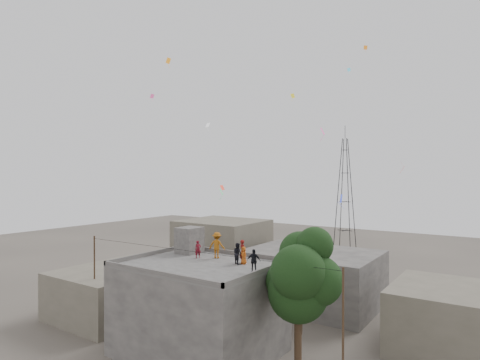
# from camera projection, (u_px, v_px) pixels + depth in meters

# --- Properties ---
(ground) EXTENTS (140.00, 140.00, 0.00)m
(ground) POSITION_uv_depth(u_px,v_px,m) (199.00, 352.00, 27.47)
(ground) COLOR #433D37
(ground) RESTS_ON ground
(main_building) EXTENTS (10.00, 8.00, 6.10)m
(main_building) POSITION_uv_depth(u_px,v_px,m) (199.00, 308.00, 27.44)
(main_building) COLOR #444340
(main_building) RESTS_ON ground
(parapet) EXTENTS (10.00, 8.00, 0.30)m
(parapet) POSITION_uv_depth(u_px,v_px,m) (199.00, 262.00, 27.41)
(parapet) COLOR #444340
(parapet) RESTS_ON main_building
(stair_head_box) EXTENTS (1.60, 1.80, 2.00)m
(stair_head_box) POSITION_uv_depth(u_px,v_px,m) (189.00, 240.00, 31.35)
(stair_head_box) COLOR #444340
(stair_head_box) RESTS_ON main_building
(neighbor_west) EXTENTS (8.00, 10.00, 4.00)m
(neighbor_west) POSITION_uv_depth(u_px,v_px,m) (118.00, 291.00, 35.30)
(neighbor_west) COLOR #5D5749
(neighbor_west) RESTS_ON ground
(neighbor_north) EXTENTS (12.00, 9.00, 5.00)m
(neighbor_north) POSITION_uv_depth(u_px,v_px,m) (311.00, 278.00, 37.89)
(neighbor_north) COLOR #444340
(neighbor_north) RESTS_ON ground
(neighbor_northwest) EXTENTS (9.00, 8.00, 7.00)m
(neighbor_northwest) POSITION_uv_depth(u_px,v_px,m) (222.00, 251.00, 46.29)
(neighbor_northwest) COLOR #5D5749
(neighbor_northwest) RESTS_ON ground
(neighbor_east) EXTENTS (7.00, 8.00, 4.40)m
(neighbor_east) POSITION_uv_depth(u_px,v_px,m) (447.00, 319.00, 27.83)
(neighbor_east) COLOR #5D5749
(neighbor_east) RESTS_ON ground
(tree) EXTENTS (4.90, 4.60, 9.10)m
(tree) POSITION_uv_depth(u_px,v_px,m) (301.00, 277.00, 23.75)
(tree) COLOR black
(tree) RESTS_ON ground
(utility_line) EXTENTS (20.12, 0.62, 7.40)m
(utility_line) POSITION_uv_depth(u_px,v_px,m) (193.00, 303.00, 26.12)
(utility_line) COLOR black
(utility_line) RESTS_ON ground
(transmission_tower) EXTENTS (2.97, 2.97, 20.01)m
(transmission_tower) POSITION_uv_depth(u_px,v_px,m) (345.00, 196.00, 62.69)
(transmission_tower) COLOR black
(transmission_tower) RESTS_ON ground
(person_red_adult) EXTENTS (0.70, 0.62, 1.61)m
(person_red_adult) POSITION_uv_depth(u_px,v_px,m) (243.00, 251.00, 27.67)
(person_red_adult) COLOR maroon
(person_red_adult) RESTS_ON main_building
(person_orange_child) EXTENTS (0.67, 0.53, 1.19)m
(person_orange_child) POSITION_uv_depth(u_px,v_px,m) (244.00, 255.00, 27.34)
(person_orange_child) COLOR #CD5817
(person_orange_child) RESTS_ON main_building
(person_dark_child) EXTENTS (0.86, 0.79, 1.43)m
(person_dark_child) POSITION_uv_depth(u_px,v_px,m) (238.00, 253.00, 27.40)
(person_dark_child) COLOR black
(person_dark_child) RESTS_ON main_building
(person_dark_adult) EXTENTS (0.93, 0.65, 1.46)m
(person_dark_adult) POSITION_uv_depth(u_px,v_px,m) (254.00, 261.00, 24.91)
(person_dark_adult) COLOR black
(person_dark_adult) RESTS_ON main_building
(person_orange_adult) EXTENTS (1.37, 1.02, 1.90)m
(person_orange_adult) POSITION_uv_depth(u_px,v_px,m) (217.00, 245.00, 29.33)
(person_orange_adult) COLOR #9C5511
(person_orange_adult) RESTS_ON main_building
(person_red_child) EXTENTS (0.51, 0.55, 1.27)m
(person_red_child) POSITION_uv_depth(u_px,v_px,m) (198.00, 249.00, 29.34)
(person_red_child) COLOR maroon
(person_red_child) RESTS_ON main_building
(kites) EXTENTS (21.74, 16.20, 12.73)m
(kites) POSITION_uv_depth(u_px,v_px,m) (273.00, 135.00, 32.72)
(kites) COLOR red
(kites) RESTS_ON ground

